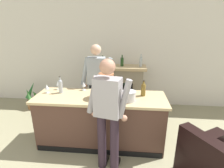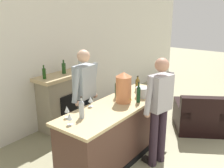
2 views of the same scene
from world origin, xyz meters
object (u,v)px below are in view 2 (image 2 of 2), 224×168
object	(u,v)px
person_bartender	(85,97)
wine_glass_front_left	(67,110)
wine_bottle_riesling_slim	(82,108)
armchair_black	(199,118)
ice_bucket_steel	(142,92)
wine_bottle_merlot_tall	(127,87)
person_customer	(159,108)
fireplace_stone	(65,99)
wine_glass_front_right	(91,100)
wine_bottle_cabernet_heavy	(138,93)
wine_glass_back_row	(70,117)
wine_bottle_burgundy_dark	(117,89)
copper_dispenser	(124,87)
wine_bottle_rose_blush	(138,84)

from	to	relation	value
person_bartender	wine_glass_front_left	distance (m)	0.77
person_bartender	wine_bottle_riesling_slim	world-z (taller)	person_bartender
armchair_black	wine_bottle_riesling_slim	size ratio (longest dim) A/B	4.02
ice_bucket_steel	wine_bottle_merlot_tall	size ratio (longest dim) A/B	0.78
person_customer	ice_bucket_steel	size ratio (longest dim) A/B	7.62
fireplace_stone	wine_glass_front_right	bearing A→B (deg)	-116.24
wine_bottle_cabernet_heavy	wine_glass_front_right	distance (m)	0.78
wine_glass_front_left	wine_glass_back_row	distance (m)	0.23
wine_bottle_merlot_tall	wine_bottle_riesling_slim	bearing A→B (deg)	-177.87
person_bartender	wine_bottle_burgundy_dark	distance (m)	0.55
wine_bottle_riesling_slim	copper_dispenser	bearing A→B (deg)	-7.65
person_bartender	wine_bottle_merlot_tall	size ratio (longest dim) A/B	6.15
armchair_black	wine_glass_front_left	xyz separation A→B (m)	(-2.64, 1.04, 0.81)
armchair_black	wine_glass_front_right	bearing A→B (deg)	153.76
ice_bucket_steel	wine_bottle_cabernet_heavy	xyz separation A→B (m)	(-0.26, -0.08, 0.06)
armchair_black	wine_bottle_merlot_tall	size ratio (longest dim) A/B	4.34
person_bartender	wine_bottle_burgundy_dark	world-z (taller)	person_bartender
wine_bottle_riesling_slim	wine_bottle_burgundy_dark	bearing A→B (deg)	5.89
wine_bottle_merlot_tall	wine_bottle_cabernet_heavy	bearing A→B (deg)	-119.81
person_bartender	wine_bottle_burgundy_dark	size ratio (longest dim) A/B	5.24
wine_bottle_burgundy_dark	wine_glass_front_left	world-z (taller)	wine_bottle_burgundy_dark
wine_bottle_riesling_slim	wine_bottle_merlot_tall	bearing A→B (deg)	2.13
wine_bottle_cabernet_heavy	wine_glass_front_left	world-z (taller)	wine_bottle_cabernet_heavy
copper_dispenser	wine_glass_front_left	size ratio (longest dim) A/B	2.89
wine_glass_back_row	fireplace_stone	bearing A→B (deg)	49.83
armchair_black	wine_glass_front_right	xyz separation A→B (m)	(-2.14, 1.05, 0.81)
ice_bucket_steel	fireplace_stone	bearing A→B (deg)	96.73
wine_bottle_riesling_slim	wine_glass_back_row	bearing A→B (deg)	-174.39
copper_dispenser	wine_glass_back_row	xyz separation A→B (m)	(-1.11, 0.09, -0.14)
copper_dispenser	wine_glass_front_right	size ratio (longest dim) A/B	3.03
wine_bottle_rose_blush	wine_glass_front_left	bearing A→B (deg)	174.27
wine_glass_front_right	wine_glass_back_row	bearing A→B (deg)	-162.47
wine_bottle_merlot_tall	copper_dispenser	bearing A→B (deg)	-154.96
armchair_black	wine_bottle_riesling_slim	distance (m)	2.80
copper_dispenser	wine_bottle_rose_blush	size ratio (longest dim) A/B	1.79
wine_bottle_burgundy_dark	armchair_black	bearing A→B (deg)	-32.27
person_bartender	wine_glass_front_right	xyz separation A→B (m)	(-0.20, -0.30, 0.07)
wine_bottle_riesling_slim	wine_glass_front_right	bearing A→B (deg)	24.61
ice_bucket_steel	wine_bottle_merlot_tall	bearing A→B (deg)	99.74
wine_bottle_cabernet_heavy	wine_bottle_rose_blush	xyz separation A→B (m)	(0.50, 0.32, -0.02)
wine_glass_front_left	person_bartender	bearing A→B (deg)	23.78
copper_dispenser	wine_bottle_riesling_slim	xyz separation A→B (m)	(-0.86, 0.11, -0.11)
wine_glass_front_right	wine_bottle_riesling_slim	bearing A→B (deg)	-155.39
copper_dispenser	person_customer	bearing A→B (deg)	-80.71
person_customer	ice_bucket_steel	distance (m)	0.56
person_customer	wine_glass_back_row	distance (m)	1.39
wine_glass_front_left	wine_bottle_merlot_tall	bearing A→B (deg)	-5.36
wine_bottle_merlot_tall	wine_bottle_rose_blush	size ratio (longest dim) A/B	1.03
wine_bottle_riesling_slim	wine_glass_front_left	xyz separation A→B (m)	(-0.12, 0.17, -0.02)
person_customer	copper_dispenser	world-z (taller)	person_customer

